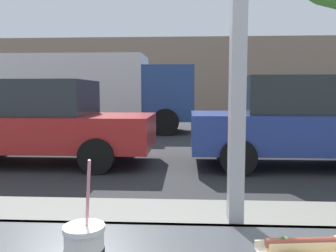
{
  "coord_description": "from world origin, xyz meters",
  "views": [
    {
      "loc": [
        -0.17,
        -1.13,
        1.44
      ],
      "look_at": [
        -0.38,
        2.76,
        1.06
      ],
      "focal_mm": 37.4,
      "sensor_mm": 36.0,
      "label": 1
    }
  ],
  "objects_px": {
    "hotdog_tray_far": "(308,247)",
    "parked_car_blue": "(299,121)",
    "box_truck": "(100,90)",
    "parked_car_red": "(35,121)"
  },
  "relations": [
    {
      "from": "box_truck",
      "to": "parked_car_blue",
      "type": "bearing_deg",
      "value": -46.86
    },
    {
      "from": "hotdog_tray_far",
      "to": "box_truck",
      "type": "relative_size",
      "value": 0.04
    },
    {
      "from": "hotdog_tray_far",
      "to": "parked_car_blue",
      "type": "xyz_separation_m",
      "value": [
        1.84,
        5.94,
        -0.13
      ]
    },
    {
      "from": "parked_car_red",
      "to": "parked_car_blue",
      "type": "height_order",
      "value": "parked_car_blue"
    },
    {
      "from": "hotdog_tray_far",
      "to": "parked_car_red",
      "type": "relative_size",
      "value": 0.06
    },
    {
      "from": "parked_car_red",
      "to": "box_truck",
      "type": "distance_m",
      "value": 5.74
    },
    {
      "from": "hotdog_tray_far",
      "to": "parked_car_blue",
      "type": "distance_m",
      "value": 6.22
    },
    {
      "from": "hotdog_tray_far",
      "to": "box_truck",
      "type": "xyz_separation_m",
      "value": [
        -3.5,
        11.64,
        0.52
      ]
    },
    {
      "from": "hotdog_tray_far",
      "to": "parked_car_red",
      "type": "height_order",
      "value": "parked_car_red"
    },
    {
      "from": "hotdog_tray_far",
      "to": "parked_car_blue",
      "type": "height_order",
      "value": "parked_car_blue"
    }
  ]
}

